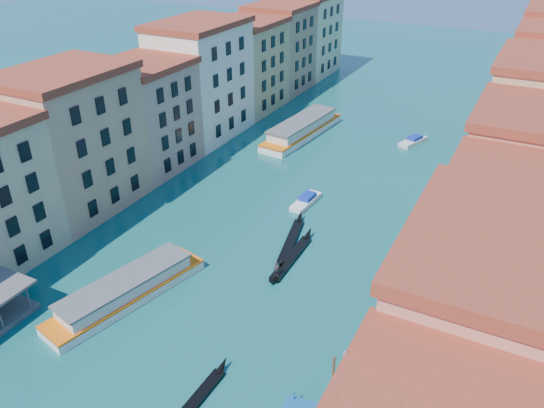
{
  "coord_description": "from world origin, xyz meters",
  "views": [
    {
      "loc": [
        29.4,
        -8.42,
        37.92
      ],
      "look_at": [
        2.42,
        44.03,
        5.02
      ],
      "focal_mm": 35.0,
      "sensor_mm": 36.0,
      "label": 1
    }
  ],
  "objects_px": {
    "gondola_fore": "(291,257)",
    "gondola_right": "(190,406)",
    "vaporetto_near": "(127,290)",
    "vaporetto_far": "(302,128)"
  },
  "relations": [
    {
      "from": "gondola_fore",
      "to": "gondola_right",
      "type": "xyz_separation_m",
      "value": [
        1.83,
        -24.2,
        -0.0
      ]
    },
    {
      "from": "vaporetto_near",
      "to": "gondola_fore",
      "type": "relative_size",
      "value": 1.48
    },
    {
      "from": "gondola_right",
      "to": "gondola_fore",
      "type": "bearing_deg",
      "value": 95.85
    },
    {
      "from": "vaporetto_near",
      "to": "vaporetto_far",
      "type": "xyz_separation_m",
      "value": [
        -2.85,
        53.05,
        0.23
      ]
    },
    {
      "from": "vaporetto_near",
      "to": "vaporetto_far",
      "type": "bearing_deg",
      "value": 106.5
    },
    {
      "from": "vaporetto_far",
      "to": "gondola_fore",
      "type": "distance_m",
      "value": 41.14
    },
    {
      "from": "vaporetto_far",
      "to": "gondola_fore",
      "type": "height_order",
      "value": "vaporetto_far"
    },
    {
      "from": "vaporetto_near",
      "to": "gondola_right",
      "type": "height_order",
      "value": "vaporetto_near"
    },
    {
      "from": "vaporetto_near",
      "to": "gondola_fore",
      "type": "bearing_deg",
      "value": 62.85
    },
    {
      "from": "vaporetto_far",
      "to": "gondola_fore",
      "type": "relative_size",
      "value": 1.73
    }
  ]
}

